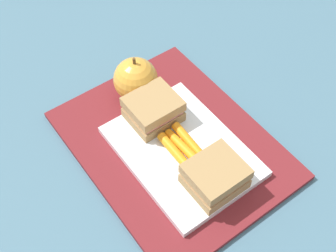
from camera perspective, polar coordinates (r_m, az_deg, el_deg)
The scene contains 7 objects.
ground_plane at distance 0.73m, azimuth 0.58°, elevation -2.63°, with size 2.40×2.40×0.00m, color #42667A.
lunchbag_mat at distance 0.73m, azimuth 0.59°, elevation -2.41°, with size 0.36×0.28×0.01m, color maroon.
food_tray at distance 0.70m, azimuth 1.81°, elevation -3.23°, with size 0.23×0.17×0.01m, color white.
sandwich_half_left at distance 0.65m, azimuth 6.08°, elevation -6.42°, with size 0.07×0.08×0.04m.
sandwich_half_right at distance 0.72m, azimuth -1.91°, elevation 2.16°, with size 0.07×0.08×0.04m.
carrot_sticks_bundle at distance 0.69m, azimuth 1.80°, elevation -2.64°, with size 0.08×0.04×0.02m.
apple at distance 0.76m, azimuth -4.17°, elevation 5.97°, with size 0.08×0.08×0.09m.
Camera 1 is at (-0.33, 0.25, 0.60)m, focal length 47.48 mm.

